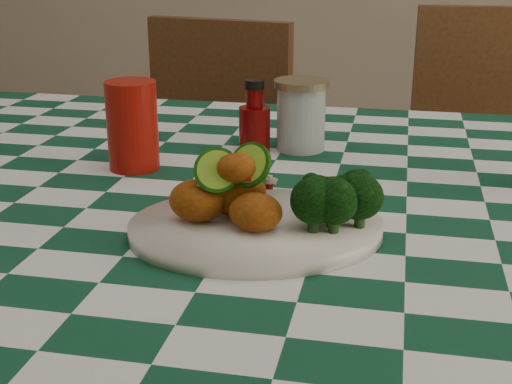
% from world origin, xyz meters
% --- Properties ---
extents(plate, '(0.35, 0.31, 0.02)m').
position_xyz_m(plate, '(0.03, -0.17, 0.80)').
color(plate, white).
rests_on(plate, dining_table).
extents(fried_chicken_pile, '(0.13, 0.09, 0.08)m').
position_xyz_m(fried_chicken_pile, '(0.01, -0.17, 0.85)').
color(fried_chicken_pile, '#A74F10').
rests_on(fried_chicken_pile, plate).
extents(broccoli_side, '(0.08, 0.08, 0.06)m').
position_xyz_m(broccoli_side, '(0.13, -0.16, 0.84)').
color(broccoli_side, black).
rests_on(broccoli_side, plate).
extents(red_tumbler, '(0.08, 0.08, 0.13)m').
position_xyz_m(red_tumbler, '(-0.20, 0.05, 0.85)').
color(red_tumbler, '#9E1008').
rests_on(red_tumbler, dining_table).
extents(ketchup_bottle, '(0.06, 0.06, 0.12)m').
position_xyz_m(ketchup_bottle, '(-0.04, 0.18, 0.84)').
color(ketchup_bottle, '#6C0505').
rests_on(ketchup_bottle, dining_table).
extents(mason_jar, '(0.12, 0.12, 0.12)m').
position_xyz_m(mason_jar, '(0.03, 0.20, 0.84)').
color(mason_jar, '#B2BCBA').
rests_on(mason_jar, dining_table).
extents(wooden_chair_left, '(0.49, 0.51, 0.91)m').
position_xyz_m(wooden_chair_left, '(-0.34, 0.77, 0.46)').
color(wooden_chair_left, '#472814').
rests_on(wooden_chair_left, ground).
extents(wooden_chair_right, '(0.47, 0.49, 0.96)m').
position_xyz_m(wooden_chair_right, '(0.45, 0.75, 0.48)').
color(wooden_chair_right, '#472814').
rests_on(wooden_chair_right, ground).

